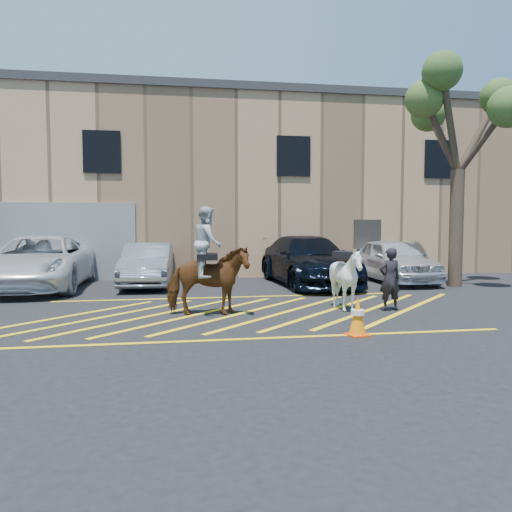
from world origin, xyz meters
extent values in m
plane|color=black|center=(0.00, 0.00, 0.00)|extent=(90.00, 90.00, 0.00)
imported|color=white|center=(-5.71, 4.99, 0.84)|extent=(2.84, 6.06, 1.68)
imported|color=gray|center=(-2.36, 5.15, 0.71)|extent=(1.71, 4.37, 1.42)
imported|color=black|center=(2.95, 4.63, 0.81)|extent=(2.62, 5.74, 1.63)
imported|color=silver|center=(6.13, 4.84, 0.77)|extent=(1.85, 4.53, 1.54)
imported|color=black|center=(3.56, -0.48, 0.76)|extent=(0.58, 0.40, 1.51)
cube|color=tan|center=(0.00, 12.00, 3.50)|extent=(32.00, 10.00, 7.00)
cube|color=#2D2D30|center=(0.00, 12.00, 7.15)|extent=(32.20, 10.20, 0.30)
cube|color=black|center=(-4.00, 6.96, 4.60)|extent=(1.30, 0.08, 1.50)
cube|color=black|center=(3.00, 6.96, 4.60)|extent=(1.30, 0.08, 1.50)
cube|color=black|center=(9.00, 6.96, 4.60)|extent=(1.30, 0.08, 1.50)
cube|color=#38332D|center=(6.00, 6.96, 1.10)|extent=(1.10, 0.08, 2.20)
cube|color=yellow|center=(-4.20, -0.30, 0.01)|extent=(4.20, 4.20, 0.01)
cube|color=yellow|center=(-3.15, -0.30, 0.01)|extent=(4.20, 4.20, 0.01)
cube|color=yellow|center=(-2.10, -0.30, 0.01)|extent=(4.20, 4.20, 0.01)
cube|color=yellow|center=(-1.05, -0.30, 0.01)|extent=(4.20, 4.20, 0.01)
cube|color=yellow|center=(0.00, -0.30, 0.01)|extent=(4.20, 4.20, 0.01)
cube|color=yellow|center=(1.05, -0.30, 0.01)|extent=(4.20, 4.20, 0.01)
cube|color=yellow|center=(2.10, -0.30, 0.01)|extent=(4.20, 4.20, 0.01)
cube|color=yellow|center=(3.15, -0.30, 0.01)|extent=(4.20, 4.20, 0.01)
cube|color=yellow|center=(4.20, -0.30, 0.01)|extent=(4.20, 4.20, 0.01)
cube|color=yellow|center=(0.00, 2.20, 0.01)|extent=(9.50, 0.12, 0.01)
cube|color=yellow|center=(0.00, -2.80, 0.01)|extent=(9.50, 0.12, 0.01)
imported|color=#592B15|center=(-0.78, -0.38, 0.79)|extent=(1.94, 1.02, 1.58)
imported|color=#ADB1B8|center=(-0.78, -0.38, 1.67)|extent=(0.68, 0.83, 1.61)
cube|color=black|center=(-0.78, -0.38, 1.34)|extent=(0.51, 0.60, 0.14)
imported|color=silver|center=(2.52, -0.33, 0.76)|extent=(1.83, 1.84, 1.52)
cube|color=black|center=(2.52, -0.33, 1.35)|extent=(0.72, 0.71, 0.14)
cube|color=#EE3809|center=(1.84, -2.85, 0.01)|extent=(0.45, 0.45, 0.03)
cone|color=orange|center=(1.84, -2.85, 0.38)|extent=(0.32, 0.32, 0.70)
cylinder|color=white|center=(1.84, -2.85, 0.44)|extent=(0.25, 0.25, 0.10)
cylinder|color=#4D3A2F|center=(7.56, 3.32, 1.90)|extent=(0.44, 0.44, 3.80)
cylinder|color=#483A2B|center=(8.34, 3.46, 4.97)|extent=(1.76, 0.51, 2.68)
cylinder|color=#49352C|center=(7.49, 4.18, 4.80)|extent=(0.33, 1.88, 2.34)
cylinder|color=#433128|center=(6.95, 3.32, 4.85)|extent=(1.40, 0.20, 2.39)
cylinder|color=#433229|center=(7.90, 2.59, 4.59)|extent=(0.78, 1.62, 1.96)
cylinder|color=#4B3F2D|center=(7.09, 3.04, 5.20)|extent=(1.16, 0.77, 3.11)
sphere|color=#48642B|center=(9.13, 3.59, 6.24)|extent=(1.20, 1.20, 1.20)
sphere|color=#4B672C|center=(7.41, 5.04, 5.91)|extent=(1.20, 1.20, 1.20)
sphere|color=#567431|center=(6.34, 3.32, 6.00)|extent=(1.20, 1.20, 1.20)
sphere|color=#4A6E2F|center=(8.24, 1.86, 5.48)|extent=(1.20, 1.20, 1.20)
sphere|color=#4B632A|center=(6.61, 2.77, 6.71)|extent=(1.20, 1.20, 1.20)
camera|label=1|loc=(-1.55, -11.61, 2.14)|focal=35.00mm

